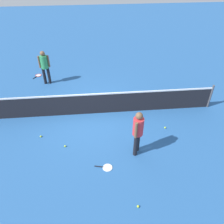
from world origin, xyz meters
name	(u,v)px	position (x,y,z in m)	size (l,w,h in m)	color
ground_plane	(93,113)	(0.00, 0.00, 0.00)	(40.00, 40.00, 0.00)	#265693
court_net	(92,104)	(0.00, 0.00, 0.50)	(10.09, 0.09, 1.07)	#4C4C51
player_near_side	(138,130)	(1.42, -2.32, 1.01)	(0.46, 0.50, 1.70)	black
player_far_side	(45,65)	(-2.18, 2.72, 1.01)	(0.53, 0.38, 1.70)	black
tennis_racket_near_player	(107,168)	(0.37, -2.89, 0.01)	(0.61, 0.38, 0.03)	white
tennis_racket_far_player	(38,76)	(-2.81, 3.57, 0.01)	(0.45, 0.59, 0.03)	red
tennis_ball_near_player	(138,206)	(1.12, -4.30, 0.03)	(0.07, 0.07, 0.07)	#C6E033
tennis_ball_by_net	(165,128)	(2.76, -1.22, 0.03)	(0.07, 0.07, 0.07)	#C6E033
tennis_ball_midcourt	(41,136)	(-1.94, -1.26, 0.03)	(0.07, 0.07, 0.07)	#C6E033
tennis_ball_baseline	(65,146)	(-1.01, -1.84, 0.03)	(0.07, 0.07, 0.07)	#C6E033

